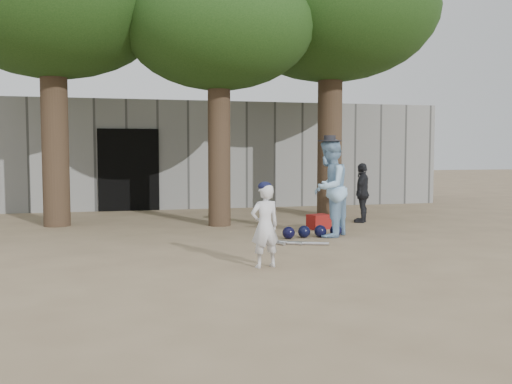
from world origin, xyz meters
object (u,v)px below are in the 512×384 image
object	(u,v)px
spectator_blue	(329,188)
red_bag	(319,222)
spectator_dark	(362,193)
boy_player	(265,226)

from	to	relation	value
spectator_blue	red_bag	bearing A→B (deg)	-149.09
spectator_dark	boy_player	bearing A→B (deg)	-1.32
spectator_dark	red_bag	distance (m)	1.63
boy_player	red_bag	bearing A→B (deg)	-131.94
boy_player	red_bag	distance (m)	4.09
spectator_blue	red_bag	size ratio (longest dim) A/B	4.35
boy_player	spectator_dark	xyz separation A→B (m)	(3.43, 4.26, 0.09)
boy_player	spectator_blue	bearing A→B (deg)	-138.92
red_bag	spectator_dark	bearing A→B (deg)	30.47
spectator_dark	red_bag	xyz separation A→B (m)	(-1.33, -0.78, -0.52)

